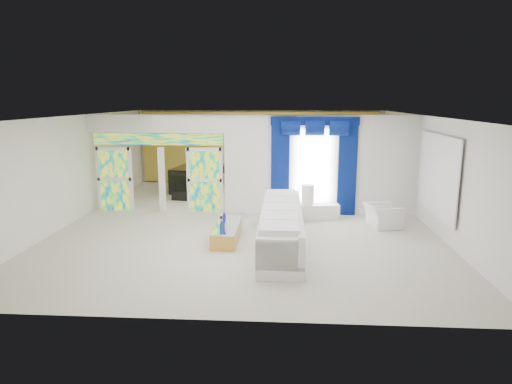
# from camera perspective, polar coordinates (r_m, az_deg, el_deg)

# --- Properties ---
(floor) EXTENTS (12.00, 12.00, 0.00)m
(floor) POSITION_cam_1_polar(r_m,az_deg,el_deg) (13.05, -0.98, -3.64)
(floor) COLOR #B7AF9E
(floor) RESTS_ON ground
(dividing_wall) EXTENTS (5.70, 0.18, 3.00)m
(dividing_wall) POSITION_cam_1_polar(r_m,az_deg,el_deg) (13.73, 8.33, 3.40)
(dividing_wall) COLOR white
(dividing_wall) RESTS_ON ground
(dividing_header) EXTENTS (4.30, 0.18, 0.55)m
(dividing_header) POSITION_cam_1_polar(r_m,az_deg,el_deg) (14.10, -12.44, 8.47)
(dividing_header) COLOR white
(dividing_header) RESTS_ON dividing_wall
(stained_panel_left) EXTENTS (0.95, 0.04, 2.00)m
(stained_panel_left) POSITION_cam_1_polar(r_m,az_deg,el_deg) (14.75, -17.47, 1.58)
(stained_panel_left) COLOR #994C3F
(stained_panel_left) RESTS_ON ground
(stained_panel_right) EXTENTS (0.95, 0.04, 2.00)m
(stained_panel_right) POSITION_cam_1_polar(r_m,az_deg,el_deg) (13.98, -6.50, 1.52)
(stained_panel_right) COLOR #994C3F
(stained_panel_right) RESTS_ON ground
(stained_transom) EXTENTS (4.00, 0.05, 0.35)m
(stained_transom) POSITION_cam_1_polar(r_m,az_deg,el_deg) (14.14, -12.35, 6.55)
(stained_transom) COLOR #994C3F
(stained_transom) RESTS_ON dividing_header
(window_pane) EXTENTS (1.00, 0.02, 2.30)m
(window_pane) POSITION_cam_1_polar(r_m,az_deg,el_deg) (13.62, 7.31, 3.15)
(window_pane) COLOR white
(window_pane) RESTS_ON dividing_wall
(blue_drape_left) EXTENTS (0.55, 0.10, 2.80)m
(blue_drape_left) POSITION_cam_1_polar(r_m,az_deg,el_deg) (13.57, 3.09, 2.98)
(blue_drape_left) COLOR #030B47
(blue_drape_left) RESTS_ON ground
(blue_drape_right) EXTENTS (0.55, 0.10, 2.80)m
(blue_drape_right) POSITION_cam_1_polar(r_m,az_deg,el_deg) (13.70, 11.49, 2.85)
(blue_drape_right) COLOR #030B47
(blue_drape_right) RESTS_ON ground
(blue_pelmet) EXTENTS (2.60, 0.12, 0.25)m
(blue_pelmet) POSITION_cam_1_polar(r_m,az_deg,el_deg) (13.46, 7.47, 8.91)
(blue_pelmet) COLOR #030B47
(blue_pelmet) RESTS_ON dividing_wall
(wall_mirror) EXTENTS (0.04, 2.70, 1.90)m
(wall_mirror) POSITION_cam_1_polar(r_m,az_deg,el_deg) (12.34, 22.12, 1.96)
(wall_mirror) COLOR white
(wall_mirror) RESTS_ON ground
(gold_curtains) EXTENTS (9.70, 0.12, 2.90)m
(gold_curtains) POSITION_cam_1_polar(r_m,az_deg,el_deg) (18.57, 0.47, 5.68)
(gold_curtains) COLOR gold
(gold_curtains) RESTS_ON ground
(white_sofa) EXTENTS (0.96, 4.45, 0.85)m
(white_sofa) POSITION_cam_1_polar(r_m,az_deg,el_deg) (10.81, 3.20, -4.60)
(white_sofa) COLOR silver
(white_sofa) RESTS_ON ground
(coffee_table) EXTENTS (0.58, 1.75, 0.39)m
(coffee_table) POSITION_cam_1_polar(r_m,az_deg,el_deg) (11.25, -3.71, -5.17)
(coffee_table) COLOR #BA8A3A
(coffee_table) RESTS_ON ground
(console_table) EXTENTS (1.28, 0.55, 0.41)m
(console_table) POSITION_cam_1_polar(r_m,az_deg,el_deg) (13.39, 7.82, -2.44)
(console_table) COLOR white
(console_table) RESTS_ON ground
(table_lamp) EXTENTS (0.36, 0.36, 0.58)m
(table_lamp) POSITION_cam_1_polar(r_m,az_deg,el_deg) (13.26, 6.58, -0.34)
(table_lamp) COLOR silver
(table_lamp) RESTS_ON console_table
(armchair) EXTENTS (1.00, 1.10, 0.62)m
(armchair) POSITION_cam_1_polar(r_m,az_deg,el_deg) (12.86, 15.76, -2.91)
(armchair) COLOR silver
(armchair) RESTS_ON ground
(grand_piano) EXTENTS (1.64, 2.00, 0.92)m
(grand_piano) POSITION_cam_1_polar(r_m,az_deg,el_deg) (17.33, -7.79, 1.65)
(grand_piano) COLOR black
(grand_piano) RESTS_ON ground
(piano_bench) EXTENTS (0.98, 0.49, 0.31)m
(piano_bench) POSITION_cam_1_polar(r_m,az_deg,el_deg) (15.85, -8.89, -0.44)
(piano_bench) COLOR black
(piano_bench) RESTS_ON ground
(tv_console) EXTENTS (0.58, 0.54, 0.80)m
(tv_console) POSITION_cam_1_polar(r_m,az_deg,el_deg) (16.25, -16.36, 0.39)
(tv_console) COLOR tan
(tv_console) RESTS_ON ground
(chandelier) EXTENTS (0.60, 0.60, 0.60)m
(chandelier) POSITION_cam_1_polar(r_m,az_deg,el_deg) (16.30, -8.22, 8.77)
(chandelier) COLOR gold
(chandelier) RESTS_ON ceiling
(decanters) EXTENTS (0.18, 0.59, 0.28)m
(decanters) POSITION_cam_1_polar(r_m,az_deg,el_deg) (10.87, -4.07, -4.12)
(decanters) COLOR navy
(decanters) RESTS_ON coffee_table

